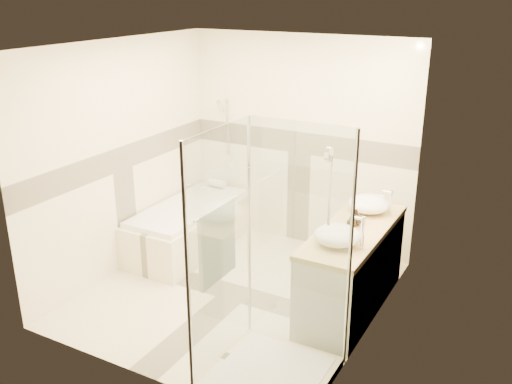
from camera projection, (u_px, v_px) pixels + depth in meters
The scene contains 12 objects.
room at pixel (240, 178), 5.45m from camera, with size 2.82×3.02×2.52m.
bathtub at pixel (189, 225), 6.78m from camera, with size 0.75×1.70×0.56m.
vanity at pixel (352, 269), 5.48m from camera, with size 0.58×1.62×0.85m.
shower_enclosure at pixel (263, 317), 4.54m from camera, with size 0.96×0.93×2.04m.
vessel_sink_near at pixel (369, 204), 5.71m from camera, with size 0.41×0.41×0.17m, color white.
vessel_sink_far at pixel (337, 235), 4.99m from camera, with size 0.42×0.42×0.17m, color white.
faucet_near at pixel (391, 201), 5.59m from camera, with size 0.11×0.03×0.26m.
faucet_far at pixel (362, 230), 4.86m from camera, with size 0.12×0.03×0.30m.
amenity_bottle_a at pixel (351, 223), 5.29m from camera, with size 0.06×0.07×0.14m, color black.
amenity_bottle_b at pixel (356, 217), 5.39m from camera, with size 0.12×0.12×0.16m, color black.
folded_towels at pixel (374, 202), 5.88m from camera, with size 0.15×0.25×0.08m, color white.
rolled_towel at pixel (217, 183), 7.27m from camera, with size 0.10×0.10×0.22m, color white.
Camera 1 is at (2.67, -4.44, 3.00)m, focal length 40.00 mm.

